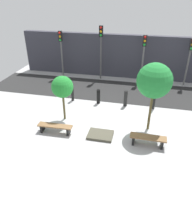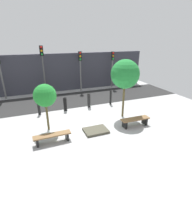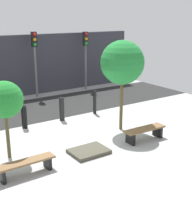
{
  "view_description": "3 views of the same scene",
  "coord_description": "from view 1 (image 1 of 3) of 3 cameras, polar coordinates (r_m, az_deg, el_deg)",
  "views": [
    {
      "loc": [
        1.72,
        -9.54,
        6.35
      ],
      "look_at": [
        -0.38,
        -0.25,
        0.9
      ],
      "focal_mm": 35.0,
      "sensor_mm": 36.0,
      "label": 1
    },
    {
      "loc": [
        -2.97,
        -8.45,
        4.55
      ],
      "look_at": [
        0.21,
        -0.47,
        0.88
      ],
      "focal_mm": 28.0,
      "sensor_mm": 36.0,
      "label": 2
    },
    {
      "loc": [
        -5.06,
        -8.85,
        4.39
      ],
      "look_at": [
        0.5,
        -0.66,
        1.24
      ],
      "focal_mm": 50.0,
      "sensor_mm": 36.0,
      "label": 3
    }
  ],
  "objects": [
    {
      "name": "traffic_light_east",
      "position": [
        16.96,
        23.34,
        13.78
      ],
      "size": [
        0.28,
        0.27,
        3.38
      ],
      "color": "#606060",
      "rests_on": "ground"
    },
    {
      "name": "bollard_far_left",
      "position": [
        14.0,
        -6.16,
        4.75
      ],
      "size": [
        0.17,
        0.17,
        0.94
      ],
      "primitive_type": "cylinder",
      "color": "black",
      "rests_on": "ground"
    },
    {
      "name": "traffic_light_west",
      "position": [
        17.88,
        -9.14,
        16.78
      ],
      "size": [
        0.28,
        0.27,
        3.52
      ],
      "color": "#5C5C5C",
      "rests_on": "ground"
    },
    {
      "name": "bollard_center",
      "position": [
        13.35,
        7.72,
        3.51
      ],
      "size": [
        0.21,
        0.21,
        1.0
      ],
      "primitive_type": "cylinder",
      "color": "black",
      "rests_on": "ground"
    },
    {
      "name": "building_facade",
      "position": [
        17.78,
        6.98,
        14.23
      ],
      "size": [
        16.2,
        0.5,
        3.3
      ],
      "primitive_type": "cube",
      "color": "#33333D",
      "rests_on": "ground"
    },
    {
      "name": "planter_bed",
      "position": [
        10.76,
        1.15,
        -5.99
      ],
      "size": [
        1.22,
        0.92,
        0.12
      ],
      "primitive_type": "cube",
      "color": "#474437",
      "rests_on": "ground"
    },
    {
      "name": "bench_left",
      "position": [
        11.06,
        -10.63,
        -3.93
      ],
      "size": [
        1.75,
        0.43,
        0.42
      ],
      "rotation": [
        0.0,
        0.0,
        0.02
      ],
      "color": "black",
      "rests_on": "ground"
    },
    {
      "name": "ground_plane",
      "position": [
        11.59,
        2.14,
        -3.47
      ],
      "size": [
        18.0,
        18.0,
        0.0
      ],
      "primitive_type": "plane",
      "color": "#A6A6A6"
    },
    {
      "name": "bollard_left",
      "position": [
        13.59,
        0.62,
        4.06
      ],
      "size": [
        0.22,
        0.22,
        0.91
      ],
      "primitive_type": "cylinder",
      "color": "black",
      "rests_on": "ground"
    },
    {
      "name": "traffic_light_mid_east",
      "position": [
        16.67,
        12.38,
        15.45
      ],
      "size": [
        0.28,
        0.27,
        3.48
      ],
      "color": "#606060",
      "rests_on": "ground"
    },
    {
      "name": "bench_right",
      "position": [
        10.32,
        13.4,
        -6.88
      ],
      "size": [
        1.65,
        0.48,
        0.46
      ],
      "rotation": [
        0.0,
        0.0,
        -0.02
      ],
      "color": "black",
      "rests_on": "ground"
    },
    {
      "name": "bollard_right",
      "position": [
        13.33,
        14.95,
        2.88
      ],
      "size": [
        0.15,
        0.15,
        1.09
      ],
      "primitive_type": "cylinder",
      "color": "black",
      "rests_on": "ground"
    },
    {
      "name": "tree_behind_left_bench",
      "position": [
        11.42,
        -8.78,
        6.43
      ],
      "size": [
        1.14,
        1.14,
        2.48
      ],
      "color": "brown",
      "rests_on": "ground"
    },
    {
      "name": "tree_behind_right_bench",
      "position": [
        10.43,
        15.02,
        7.84
      ],
      "size": [
        1.65,
        1.65,
        3.46
      ],
      "color": "brown",
      "rests_on": "ground"
    },
    {
      "name": "road_strip",
      "position": [
        15.53,
        5.32,
        5.53
      ],
      "size": [
        18.0,
        3.7,
        0.01
      ],
      "primitive_type": "cube",
      "color": "#262626",
      "rests_on": "ground"
    },
    {
      "name": "traffic_light_mid_west",
      "position": [
        16.93,
        1.29,
        17.45
      ],
      "size": [
        0.28,
        0.27,
        3.99
      ],
      "color": "#4B4B4B",
      "rests_on": "ground"
    }
  ]
}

